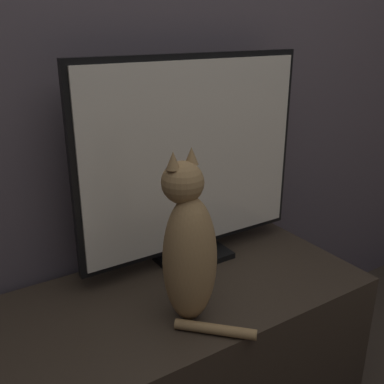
{
  "coord_description": "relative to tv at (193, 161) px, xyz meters",
  "views": [
    {
      "loc": [
        -0.6,
        -0.1,
        1.29
      ],
      "look_at": [
        0.05,
        0.92,
        0.84
      ],
      "focal_mm": 42.0,
      "sensor_mm": 36.0,
      "label": 1
    }
  ],
  "objects": [
    {
      "name": "wall_back",
      "position": [
        -0.14,
        0.17,
        0.42
      ],
      "size": [
        4.8,
        0.05,
        2.6
      ],
      "color": "#564C51",
      "rests_on": "ground_plane"
    },
    {
      "name": "tv",
      "position": [
        0.0,
        0.0,
        0.0
      ],
      "size": [
        0.8,
        0.15,
        0.68
      ],
      "color": "black",
      "rests_on": "tv_stand"
    },
    {
      "name": "cat",
      "position": [
        -0.19,
        -0.27,
        -0.14
      ],
      "size": [
        0.19,
        0.27,
        0.48
      ],
      "rotation": [
        0.0,
        0.0,
        0.18
      ],
      "color": "#997547",
      "rests_on": "tv_stand"
    },
    {
      "name": "tv_stand",
      "position": [
        -0.14,
        -0.15,
        -0.62
      ],
      "size": [
        1.14,
        0.56,
        0.53
      ],
      "color": "#33281E",
      "rests_on": "ground_plane"
    }
  ]
}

